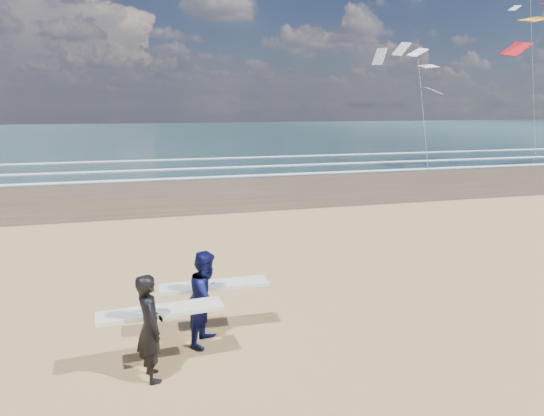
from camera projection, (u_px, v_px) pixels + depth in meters
name	position (u px, v px, depth m)	size (l,w,h in m)	color
wet_sand_strip	(477.00, 178.00, 31.36)	(220.00, 12.00, 0.01)	#453525
ocean	(266.00, 133.00, 82.27)	(220.00, 100.00, 0.02)	#1A323A
foam_breakers	(398.00, 161.00, 40.87)	(220.00, 11.70, 0.05)	white
surfer_near	(151.00, 325.00, 8.28)	(2.23, 1.07, 1.90)	black
surfer_far	(208.00, 296.00, 9.57)	(2.21, 1.20, 1.89)	#0B0F40
kite_1	(421.00, 91.00, 36.65)	(6.44, 4.81, 9.89)	slate
kite_5	(533.00, 64.00, 47.22)	(4.66, 4.61, 16.63)	slate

